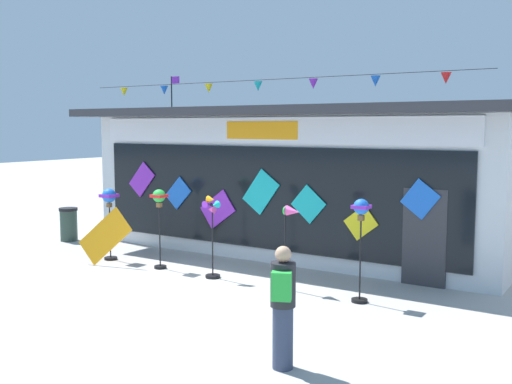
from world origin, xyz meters
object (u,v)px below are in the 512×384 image
(wind_spinner_far_left, at_px, (109,203))
(wind_spinner_right, at_px, (361,223))
(wind_spinner_left, at_px, (159,206))
(trash_bin, at_px, (69,224))
(wind_spinner_center_left, at_px, (212,225))
(display_kite_on_ground, at_px, (105,236))
(kite_shop_building, at_px, (315,176))
(wind_spinner_center_right, at_px, (290,238))
(person_near_camera, at_px, (283,305))

(wind_spinner_far_left, bearing_deg, wind_spinner_right, -0.21)
(wind_spinner_left, bearing_deg, trash_bin, 166.06)
(wind_spinner_center_left, bearing_deg, display_kite_on_ground, -172.28)
(kite_shop_building, bearing_deg, display_kite_on_ground, -120.84)
(display_kite_on_ground, bearing_deg, wind_spinner_center_right, 5.44)
(wind_spinner_left, distance_m, wind_spinner_right, 4.91)
(wind_spinner_far_left, height_order, wind_spinner_right, wind_spinner_right)
(wind_spinner_right, xyz_separation_m, person_near_camera, (0.33, -3.42, -0.61))
(wind_spinner_left, xyz_separation_m, trash_bin, (-4.44, 1.10, -0.97))
(kite_shop_building, bearing_deg, wind_spinner_far_left, -126.27)
(wind_spinner_far_left, bearing_deg, wind_spinner_center_right, -0.25)
(kite_shop_building, relative_size, wind_spinner_right, 5.80)
(kite_shop_building, xyz_separation_m, wind_spinner_far_left, (-3.30, -4.49, -0.48))
(wind_spinner_right, bearing_deg, wind_spinner_far_left, 179.79)
(wind_spinner_center_right, distance_m, person_near_camera, 3.89)
(display_kite_on_ground, bearing_deg, wind_spinner_center_left, 7.72)
(wind_spinner_center_right, distance_m, wind_spinner_right, 1.57)
(wind_spinner_center_right, bearing_deg, wind_spinner_far_left, 179.75)
(wind_spinner_right, distance_m, person_near_camera, 3.49)
(wind_spinner_left, bearing_deg, wind_spinner_right, 0.03)
(kite_shop_building, height_order, wind_spinner_far_left, kite_shop_building)
(wind_spinner_right, xyz_separation_m, display_kite_on_ground, (-6.21, -0.45, -0.81))
(kite_shop_building, height_order, wind_spinner_left, kite_shop_building)
(kite_shop_building, bearing_deg, person_near_camera, -65.72)
(wind_spinner_center_right, xyz_separation_m, trash_bin, (-7.85, 1.10, -0.57))
(wind_spinner_left, relative_size, wind_spinner_center_right, 1.08)
(wind_spinner_far_left, height_order, person_near_camera, wind_spinner_far_left)
(wind_spinner_center_left, bearing_deg, wind_spinner_far_left, 178.45)
(wind_spinner_far_left, bearing_deg, kite_shop_building, 53.73)
(wind_spinner_center_right, bearing_deg, wind_spinner_right, -0.10)
(wind_spinner_left, relative_size, wind_spinner_right, 0.95)
(wind_spinner_left, xyz_separation_m, wind_spinner_center_right, (3.41, 0.00, -0.40))
(kite_shop_building, distance_m, wind_spinner_center_left, 4.64)
(trash_bin, bearing_deg, person_near_camera, -25.04)
(wind_spinner_right, bearing_deg, wind_spinner_center_left, -178.95)
(wind_spinner_right, bearing_deg, kite_shop_building, 125.74)
(trash_bin, bearing_deg, wind_spinner_left, -13.94)
(wind_spinner_center_left, bearing_deg, person_near_camera, -42.18)
(wind_spinner_left, bearing_deg, kite_shop_building, 69.84)
(wind_spinner_center_right, xyz_separation_m, person_near_camera, (1.83, -3.43, -0.16))
(wind_spinner_center_right, bearing_deg, trash_bin, 172.05)
(wind_spinner_left, height_order, wind_spinner_center_right, wind_spinner_left)
(wind_spinner_center_left, bearing_deg, wind_spinner_left, 177.77)
(wind_spinner_center_left, xyz_separation_m, wind_spinner_center_right, (1.88, 0.06, -0.09))
(wind_spinner_right, height_order, person_near_camera, wind_spinner_right)
(wind_spinner_center_left, distance_m, display_kite_on_ground, 2.90)
(display_kite_on_ground, bearing_deg, trash_bin, 153.74)
(wind_spinner_center_left, distance_m, wind_spinner_center_right, 1.88)
(wind_spinner_right, xyz_separation_m, trash_bin, (-9.35, 1.10, -1.02))
(wind_spinner_center_left, height_order, trash_bin, wind_spinner_center_left)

